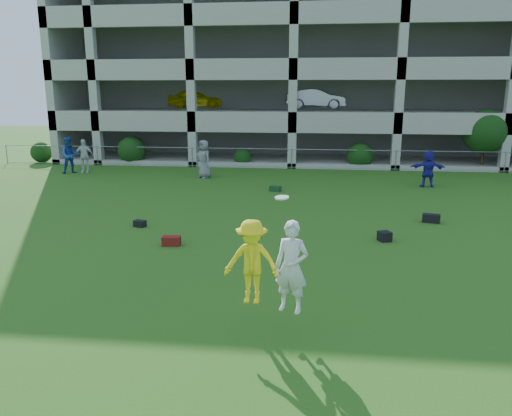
# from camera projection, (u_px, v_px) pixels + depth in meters

# --- Properties ---
(ground) EXTENTS (100.00, 100.00, 0.00)m
(ground) POSITION_uv_depth(u_px,v_px,m) (250.00, 300.00, 11.20)
(ground) COLOR #235114
(ground) RESTS_ON ground
(bystander_a) EXTENTS (1.24, 1.17, 2.03)m
(bystander_a) POSITION_uv_depth(u_px,v_px,m) (70.00, 155.00, 27.65)
(bystander_a) COLOR #1F4490
(bystander_a) RESTS_ON ground
(bystander_b) EXTENTS (1.18, 0.70, 1.88)m
(bystander_b) POSITION_uv_depth(u_px,v_px,m) (84.00, 156.00, 27.97)
(bystander_b) COLOR silver
(bystander_b) RESTS_ON ground
(bystander_c) EXTENTS (1.15, 1.12, 2.00)m
(bystander_c) POSITION_uv_depth(u_px,v_px,m) (204.00, 159.00, 26.26)
(bystander_c) COLOR slate
(bystander_c) RESTS_ON ground
(bystander_d) EXTENTS (1.64, 0.55, 1.76)m
(bystander_d) POSITION_uv_depth(u_px,v_px,m) (428.00, 169.00, 23.87)
(bystander_d) COLOR #262197
(bystander_d) RESTS_ON ground
(bag_red_a) EXTENTS (0.58, 0.36, 0.28)m
(bag_red_a) POSITION_uv_depth(u_px,v_px,m) (171.00, 241.00, 15.06)
(bag_red_a) COLOR #5E1410
(bag_red_a) RESTS_ON ground
(bag_black_b) EXTENTS (0.46, 0.37, 0.22)m
(bag_black_b) POSITION_uv_depth(u_px,v_px,m) (140.00, 224.00, 17.09)
(bag_black_b) COLOR black
(bag_black_b) RESTS_ON ground
(crate_d) EXTENTS (0.46, 0.46, 0.30)m
(crate_d) POSITION_uv_depth(u_px,v_px,m) (385.00, 236.00, 15.48)
(crate_d) COLOR black
(crate_d) RESTS_ON ground
(bag_black_e) EXTENTS (0.65, 0.43, 0.30)m
(bag_black_e) POSITION_uv_depth(u_px,v_px,m) (431.00, 218.00, 17.63)
(bag_black_e) COLOR black
(bag_black_e) RESTS_ON ground
(bag_green_g) EXTENTS (0.57, 0.43, 0.25)m
(bag_green_g) POSITION_uv_depth(u_px,v_px,m) (275.00, 189.00, 22.98)
(bag_green_g) COLOR #12331E
(bag_green_g) RESTS_ON ground
(frisbee_contest) EXTENTS (1.72, 0.95, 2.18)m
(frisbee_contest) POSITION_uv_depth(u_px,v_px,m) (263.00, 263.00, 9.62)
(frisbee_contest) COLOR yellow
(frisbee_contest) RESTS_ON ground
(parking_garage) EXTENTS (30.00, 14.00, 12.00)m
(parking_garage) POSITION_uv_depth(u_px,v_px,m) (299.00, 69.00, 36.54)
(parking_garage) COLOR #9E998C
(parking_garage) RESTS_ON ground
(fence) EXTENTS (36.06, 0.06, 1.20)m
(fence) POSITION_uv_depth(u_px,v_px,m) (292.00, 158.00, 29.40)
(fence) COLOR gray
(fence) RESTS_ON ground
(shrub_row) EXTENTS (34.38, 2.52, 3.50)m
(shrub_row) POSITION_uv_depth(u_px,v_px,m) (370.00, 143.00, 29.34)
(shrub_row) COLOR #163D11
(shrub_row) RESTS_ON ground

